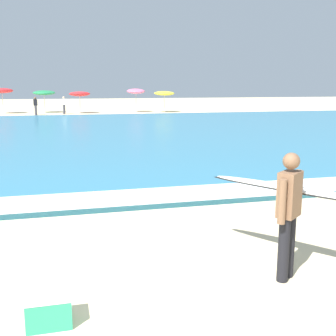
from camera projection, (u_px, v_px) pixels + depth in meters
sea at (81, 134)px, 21.99m from camera, size 120.00×28.00×0.14m
surf_foam at (112, 198)px, 9.23m from camera, size 120.00×1.34×0.01m
surfer_with_board at (296, 201)px, 5.70m from camera, size 2.01×2.46×1.73m
beach_umbrella_1 at (2, 91)px, 38.37m from camera, size 1.96×1.98×2.35m
beach_umbrella_2 at (44, 93)px, 39.62m from camera, size 2.07×2.09×2.15m
beach_umbrella_3 at (80, 94)px, 38.82m from camera, size 1.92×1.94×2.04m
beach_umbrella_4 at (136, 91)px, 40.48m from camera, size 1.73×1.76×2.31m
beach_umbrella_5 at (164, 93)px, 40.40m from camera, size 1.95×1.97×2.05m
beachgoer_near_row_mid at (64, 105)px, 37.91m from camera, size 0.32×0.20×1.58m
beachgoer_near_row_right at (36, 105)px, 36.51m from camera, size 0.32×0.20×1.58m
cooler_box at (49, 309)px, 4.58m from camera, size 0.49×0.35×0.37m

